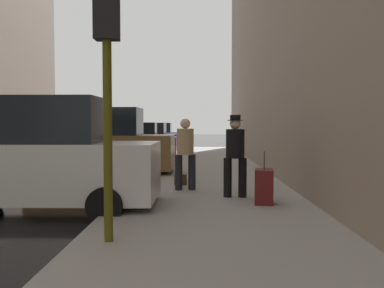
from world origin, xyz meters
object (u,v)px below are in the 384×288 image
at_px(parked_white_van, 41,160).
at_px(parked_gray_coupe, 156,136).
at_px(pedestrian_with_fedora, 235,152).
at_px(duffel_bag, 181,179).
at_px(traffic_light, 107,47).
at_px(rolling_suitcase, 264,186).
at_px(pedestrian_in_tan_coat, 185,150).
at_px(parked_bronze_suv, 104,145).
at_px(fire_hydrant, 164,157).
at_px(parked_blue_sedan, 147,138).
at_px(parked_red_hatchback, 133,142).

relative_size(parked_white_van, parked_gray_coupe, 1.10).
bearing_deg(pedestrian_with_fedora, duffel_bag, 122.80).
distance_m(traffic_light, duffel_bag, 6.01).
distance_m(pedestrian_with_fedora, rolling_suitcase, 1.10).
bearing_deg(pedestrian_in_tan_coat, parked_gray_coupe, 97.46).
bearing_deg(pedestrian_with_fedora, pedestrian_in_tan_coat, 137.87).
xyz_separation_m(parked_bronze_suv, parked_gray_coupe, (0.00, 17.41, -0.18)).
distance_m(fire_hydrant, traffic_light, 10.36).
bearing_deg(pedestrian_in_tan_coat, parked_blue_sedan, 100.08).
distance_m(parked_red_hatchback, rolling_suitcase, 12.35).
bearing_deg(parked_blue_sedan, rolling_suitcase, -75.76).
bearing_deg(duffel_bag, parked_white_van, -132.37).
bearing_deg(parked_gray_coupe, fire_hydrant, -83.35).
bearing_deg(pedestrian_with_fedora, parked_blue_sedan, 103.15).
bearing_deg(parked_gray_coupe, parked_red_hatchback, -90.00).
xyz_separation_m(parked_red_hatchback, traffic_light, (1.85, -14.31, 1.91)).
height_order(parked_white_van, parked_red_hatchback, parked_white_van).
height_order(parked_white_van, traffic_light, traffic_light).
xyz_separation_m(traffic_light, duffel_bag, (0.76, 5.43, -2.47)).
distance_m(parked_white_van, parked_gray_coupe, 23.02).
distance_m(parked_bronze_suv, pedestrian_in_tan_coat, 4.61).
bearing_deg(parked_blue_sedan, pedestrian_in_tan_coat, -79.92).
bearing_deg(pedestrian_with_fedora, rolling_suitcase, -54.52).
height_order(parked_red_hatchback, traffic_light, traffic_light).
bearing_deg(duffel_bag, traffic_light, -98.01).
relative_size(parked_gray_coupe, traffic_light, 1.17).
distance_m(parked_white_van, parked_red_hatchback, 11.75).
xyz_separation_m(fire_hydrant, traffic_light, (0.05, -10.11, 2.26)).
relative_size(parked_bronze_suv, traffic_light, 1.28).
height_order(fire_hydrant, pedestrian_in_tan_coat, pedestrian_in_tan_coat).
distance_m(parked_red_hatchback, duffel_bag, 9.27).
xyz_separation_m(fire_hydrant, pedestrian_with_fedora, (2.07, -6.63, 0.64)).
xyz_separation_m(traffic_light, pedestrian_in_tan_coat, (0.91, 4.48, -1.65)).
distance_m(pedestrian_in_tan_coat, rolling_suitcase, 2.44).
xyz_separation_m(pedestrian_in_tan_coat, duffel_bag, (-0.15, 0.94, -0.81)).
xyz_separation_m(parked_white_van, traffic_light, (1.85, -2.56, 1.73)).
height_order(parked_bronze_suv, traffic_light, traffic_light).
bearing_deg(parked_blue_sedan, parked_red_hatchback, -90.00).
height_order(parked_blue_sedan, parked_gray_coupe, same).
bearing_deg(traffic_light, fire_hydrant, 90.28).
bearing_deg(parked_red_hatchback, parked_bronze_suv, -90.00).
xyz_separation_m(fire_hydrant, rolling_suitcase, (2.58, -7.35, -0.01)).
distance_m(pedestrian_in_tan_coat, duffel_bag, 1.26).
relative_size(pedestrian_with_fedora, duffel_bag, 4.04).
xyz_separation_m(parked_bronze_suv, rolling_suitcase, (4.38, -5.41, -0.54)).
relative_size(parked_red_hatchback, pedestrian_in_tan_coat, 2.49).
bearing_deg(parked_blue_sedan, parked_bronze_suv, -90.00).
bearing_deg(parked_white_van, rolling_suitcase, 2.67).
relative_size(parked_red_hatchback, rolling_suitcase, 4.09).
distance_m(pedestrian_with_fedora, pedestrian_in_tan_coat, 1.49).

